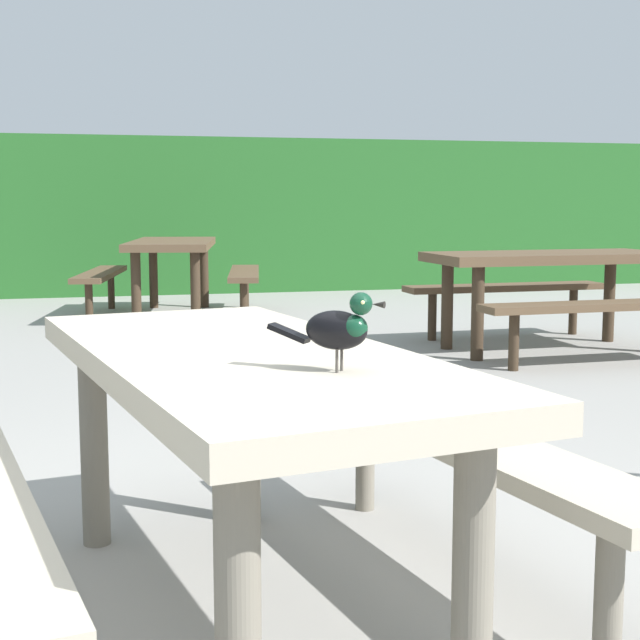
{
  "coord_description": "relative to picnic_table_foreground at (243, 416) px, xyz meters",
  "views": [
    {
      "loc": [
        -0.09,
        -2.19,
        1.13
      ],
      "look_at": [
        0.46,
        -0.02,
        0.84
      ],
      "focal_mm": 52.2,
      "sensor_mm": 36.0,
      "label": 1
    }
  ],
  "objects": [
    {
      "name": "picnic_table_far_centre",
      "position": [
        0.45,
        6.74,
        0.0
      ],
      "size": [
        1.96,
        1.99,
        0.74
      ],
      "color": "brown",
      "rests_on": "ground"
    },
    {
      "name": "picnic_table_mid_right",
      "position": [
        2.98,
        3.9,
        0.0
      ],
      "size": [
        1.82,
        1.72,
        0.74
      ],
      "color": "brown",
      "rests_on": "ground"
    },
    {
      "name": "hedge_wall",
      "position": [
        -0.31,
        9.69,
        0.38
      ],
      "size": [
        28.0,
        1.84,
        1.88
      ],
      "primitive_type": "cube",
      "color": "#235B23",
      "rests_on": "ground"
    },
    {
      "name": "bird_grackle",
      "position": [
        0.16,
        -0.4,
        0.29
      ],
      "size": [
        0.24,
        0.2,
        0.18
      ],
      "color": "black",
      "rests_on": "picnic_table_foreground"
    },
    {
      "name": "picnic_table_foreground",
      "position": [
        0.0,
        0.0,
        0.0
      ],
      "size": [
        1.96,
        1.98,
        0.74
      ],
      "color": "#B2A893",
      "rests_on": "ground"
    }
  ]
}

